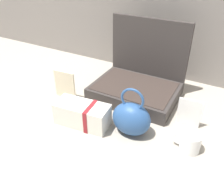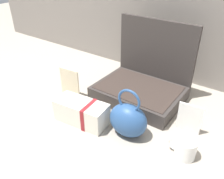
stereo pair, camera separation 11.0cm
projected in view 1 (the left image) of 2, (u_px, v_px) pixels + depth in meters
name	position (u px, v px, depth m)	size (l,w,h in m)	color
ground_plane	(109.00, 112.00, 1.21)	(6.00, 6.00, 0.00)	#9E9384
open_suitcase	(138.00, 81.00, 1.32)	(0.46, 0.35, 0.41)	#332D2B
teal_pouch_handbag	(131.00, 118.00, 1.04)	(0.18, 0.13, 0.24)	#284C7F
cream_toiletry_bag	(83.00, 114.00, 1.11)	(0.27, 0.14, 0.11)	silver
coffee_mug	(190.00, 142.00, 0.97)	(0.12, 0.08, 0.08)	white
info_card_left	(65.00, 85.00, 1.30)	(0.13, 0.01, 0.16)	beige
poster_card_right	(189.00, 113.00, 1.09)	(0.11, 0.01, 0.15)	white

